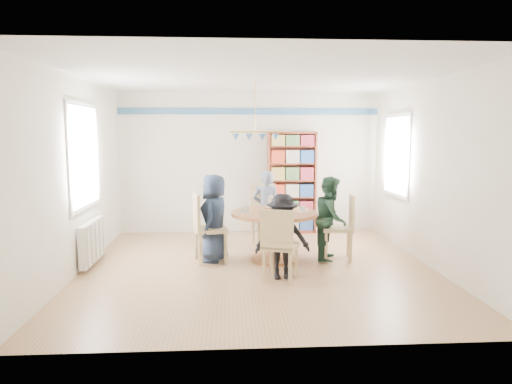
{
  "coord_description": "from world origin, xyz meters",
  "views": [
    {
      "loc": [
        -0.41,
        -6.38,
        1.92
      ],
      "look_at": [
        0.0,
        0.4,
        1.05
      ],
      "focal_mm": 32.0,
      "sensor_mm": 36.0,
      "label": 1
    }
  ],
  "objects": [
    {
      "name": "chair_right",
      "position": [
        1.34,
        0.37,
        0.56
      ],
      "size": [
        0.52,
        0.52,
        1.01
      ],
      "color": "tan",
      "rests_on": "ground"
    },
    {
      "name": "dining_table",
      "position": [
        0.27,
        0.36,
        0.56
      ],
      "size": [
        1.3,
        1.3,
        0.75
      ],
      "color": "#996132",
      "rests_on": "ground"
    },
    {
      "name": "person_right",
      "position": [
        1.15,
        0.38,
        0.64
      ],
      "size": [
        0.66,
        0.75,
        1.28
      ],
      "primitive_type": "imported",
      "rotation": [
        0.0,
        0.0,
        1.24
      ],
      "color": "#193222",
      "rests_on": "ground"
    },
    {
      "name": "tableware",
      "position": [
        0.25,
        0.39,
        0.81
      ],
      "size": [
        1.04,
        1.04,
        0.27
      ],
      "color": "white",
      "rests_on": "dining_table"
    },
    {
      "name": "ground",
      "position": [
        0.0,
        0.0,
        0.0
      ],
      "size": [
        5.0,
        5.0,
        0.0
      ],
      "primitive_type": "plane",
      "color": "tan"
    },
    {
      "name": "room_shell",
      "position": [
        -0.26,
        0.87,
        1.65
      ],
      "size": [
        5.0,
        5.0,
        5.0
      ],
      "color": "white",
      "rests_on": "ground"
    },
    {
      "name": "chair_near",
      "position": [
        0.23,
        -0.67,
        0.53
      ],
      "size": [
        0.56,
        0.56,
        0.97
      ],
      "color": "tan",
      "rests_on": "ground"
    },
    {
      "name": "chair_far",
      "position": [
        0.21,
        1.44,
        0.58
      ],
      "size": [
        0.55,
        0.55,
        1.05
      ],
      "color": "tan",
      "rests_on": "ground"
    },
    {
      "name": "chair_left",
      "position": [
        -0.77,
        0.34,
        0.58
      ],
      "size": [
        0.55,
        0.55,
        1.05
      ],
      "color": "tan",
      "rests_on": "ground"
    },
    {
      "name": "person_near",
      "position": [
        0.29,
        -0.51,
        0.57
      ],
      "size": [
        0.77,
        0.49,
        1.14
      ],
      "primitive_type": "imported",
      "rotation": [
        0.0,
        0.0,
        0.09
      ],
      "color": "black",
      "rests_on": "ground"
    },
    {
      "name": "person_left",
      "position": [
        -0.63,
        0.39,
        0.66
      ],
      "size": [
        0.55,
        0.72,
        1.32
      ],
      "primitive_type": "imported",
      "rotation": [
        0.0,
        0.0,
        -1.79
      ],
      "color": "#182234",
      "rests_on": "ground"
    },
    {
      "name": "bookshelf",
      "position": [
        0.81,
        2.34,
        0.96
      ],
      "size": [
        0.93,
        0.28,
        1.96
      ],
      "color": "maroon",
      "rests_on": "ground"
    },
    {
      "name": "person_far",
      "position": [
        0.23,
        1.27,
        0.65
      ],
      "size": [
        0.49,
        0.34,
        1.3
      ],
      "primitive_type": "imported",
      "rotation": [
        0.0,
        0.0,
        3.08
      ],
      "color": "gray",
      "rests_on": "ground"
    },
    {
      "name": "radiator",
      "position": [
        -2.42,
        0.3,
        0.35
      ],
      "size": [
        0.12,
        1.0,
        0.6
      ],
      "color": "silver",
      "rests_on": "ground"
    }
  ]
}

